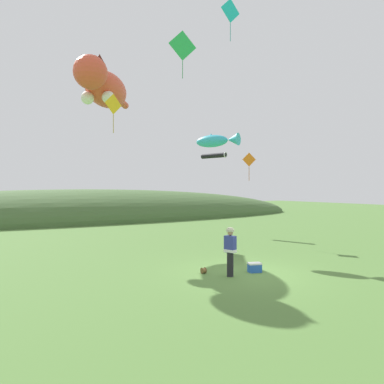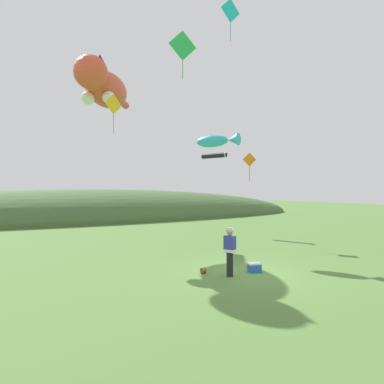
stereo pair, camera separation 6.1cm
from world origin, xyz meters
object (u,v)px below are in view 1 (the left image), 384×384
picnic_cooler (255,267)px  kite_diamond_teal (230,11)px  kite_giant_cat (103,88)px  kite_diamond_gold (113,105)px  kite_diamond_orange (249,160)px  kite_fish_windsock (216,141)px  kite_tube_streamer (214,156)px  kite_spool (203,270)px  festival_attendant (230,250)px  kite_diamond_green (183,46)px

picnic_cooler → kite_diamond_teal: kite_diamond_teal is taller
kite_giant_cat → kite_diamond_gold: 5.44m
picnic_cooler → kite_diamond_orange: size_ratio=0.32×
kite_giant_cat → kite_fish_windsock: bearing=-51.7°
kite_diamond_gold → kite_tube_streamer: bearing=30.8°
kite_diamond_gold → kite_diamond_orange: bearing=3.0°
kite_giant_cat → kite_diamond_teal: (4.22, -7.55, 2.41)m
picnic_cooler → kite_giant_cat: (-2.81, 11.08, 9.32)m
kite_diamond_gold → kite_giant_cat: bearing=80.3°
kite_tube_streamer → kite_diamond_orange: size_ratio=1.27×
kite_spool → picnic_cooler: size_ratio=0.39×
kite_fish_windsock → picnic_cooler: bearing=-108.5°
kite_giant_cat → kite_tube_streamer: 9.59m
picnic_cooler → kite_spool: bearing=156.3°
picnic_cooler → kite_diamond_gold: kite_diamond_gold is taller
festival_attendant → picnic_cooler: size_ratio=3.14×
kite_fish_windsock → festival_attendant: bearing=-119.0°
kite_fish_windsock → kite_diamond_orange: 3.70m
festival_attendant → kite_diamond_gold: bearing=111.4°
kite_diamond_orange → kite_diamond_teal: bearing=-140.0°
kite_spool → picnic_cooler: (1.81, -0.79, 0.07)m
kite_diamond_teal → kite_diamond_green: (-1.80, 1.61, -1.49)m
festival_attendant → kite_fish_windsock: 7.80m
kite_tube_streamer → kite_diamond_green: (-6.36, -6.78, 4.67)m
picnic_cooler → kite_fish_windsock: 7.91m
picnic_cooler → kite_fish_windsock: kite_fish_windsock is taller
kite_diamond_teal → kite_spool: bearing=-139.7°
picnic_cooler → kite_diamond_orange: kite_diamond_orange is taller
kite_diamond_green → kite_giant_cat: bearing=112.2°
kite_spool → kite_giant_cat: bearing=95.5°
picnic_cooler → kite_diamond_green: bearing=94.3°
kite_tube_streamer → kite_fish_windsock: bearing=-122.4°
kite_spool → kite_giant_cat: kite_giant_cat is taller
kite_spool → kite_diamond_green: size_ratio=0.09×
picnic_cooler → kite_fish_windsock: (1.77, 5.28, 5.62)m
kite_giant_cat → kite_diamond_gold: kite_giant_cat is taller
festival_attendant → kite_tube_streamer: bearing=59.1°
kite_fish_windsock → kite_diamond_gold: kite_diamond_gold is taller
picnic_cooler → kite_giant_cat: kite_giant_cat is taller
kite_giant_cat → kite_tube_streamer: size_ratio=3.18×
kite_diamond_green → picnic_cooler: bearing=-85.7°
picnic_cooler → kite_giant_cat: 14.75m
festival_attendant → kite_diamond_green: size_ratio=0.73×
kite_spool → kite_giant_cat: (-1.00, 10.29, 9.39)m
kite_diamond_teal → kite_diamond_orange: kite_diamond_teal is taller
kite_giant_cat → kite_diamond_green: bearing=-67.8°
kite_fish_windsock → kite_diamond_gold: (-5.41, 0.90, 1.48)m
festival_attendant → picnic_cooler: 1.43m
kite_tube_streamer → kite_diamond_green: 10.40m
kite_fish_windsock → kite_diamond_green: size_ratio=1.03×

